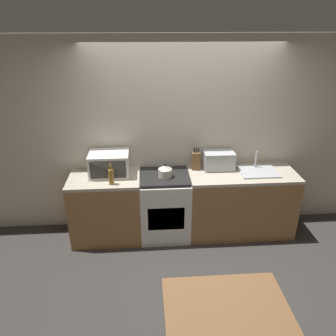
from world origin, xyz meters
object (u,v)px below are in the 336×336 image
Objects in this scene: microwave at (109,164)px; bottle at (111,176)px; dining_table at (226,317)px; toaster_oven at (219,160)px; stove_range at (165,205)px; kettle at (165,171)px.

microwave is 0.29m from bottle.
microwave is 2.40m from dining_table.
stove_range is at bearing -167.70° from toaster_oven.
kettle is 0.45× the size of toaster_oven.
stove_range is 0.89m from bottle.
microwave is 1.45m from toaster_oven.
bottle reaches higher than dining_table.
microwave is 1.25× the size of toaster_oven.
toaster_oven is at bearing 12.30° from stove_range.
bottle is (0.04, -0.29, -0.04)m from microwave.
dining_table is at bearing -61.20° from bottle.
kettle is 0.69× the size of bottle.
microwave is at bearing 98.65° from bottle.
stove_range is at bearing 100.23° from kettle.
stove_range reaches higher than dining_table.
bottle is 2.13m from dining_table.
kettle is at bearing -165.26° from toaster_oven.
stove_range is 2.22× the size of toaster_oven.
toaster_oven is 2.26m from dining_table.
dining_table is at bearing -63.63° from microwave.
kettle is at bearing -79.77° from stove_range.
kettle is at bearing 13.50° from bottle.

